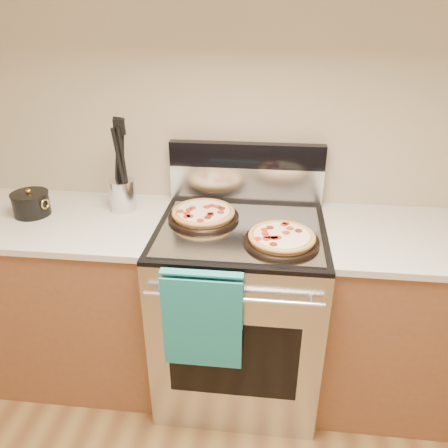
# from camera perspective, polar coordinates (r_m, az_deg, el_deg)

# --- Properties ---
(wall_back) EXTENTS (4.00, 0.00, 4.00)m
(wall_back) POSITION_cam_1_polar(r_m,az_deg,el_deg) (2.14, 3.18, 14.14)
(wall_back) COLOR tan
(wall_back) RESTS_ON ground
(range_body) EXTENTS (0.76, 0.68, 0.90)m
(range_body) POSITION_cam_1_polar(r_m,az_deg,el_deg) (2.21, 2.00, -11.38)
(range_body) COLOR #B7B7BC
(range_body) RESTS_ON ground
(oven_window) EXTENTS (0.56, 0.01, 0.40)m
(oven_window) POSITION_cam_1_polar(r_m,az_deg,el_deg) (1.96, 1.17, -17.39)
(oven_window) COLOR black
(oven_window) RESTS_ON range_body
(cooktop) EXTENTS (0.76, 0.68, 0.02)m
(cooktop) POSITION_cam_1_polar(r_m,az_deg,el_deg) (1.96, 2.21, -0.74)
(cooktop) COLOR black
(cooktop) RESTS_ON range_body
(backsplash_lower) EXTENTS (0.76, 0.06, 0.18)m
(backsplash_lower) POSITION_cam_1_polar(r_m,az_deg,el_deg) (2.20, 2.89, 5.26)
(backsplash_lower) COLOR silver
(backsplash_lower) RESTS_ON cooktop
(backsplash_upper) EXTENTS (0.76, 0.06, 0.12)m
(backsplash_upper) POSITION_cam_1_polar(r_m,az_deg,el_deg) (2.15, 2.98, 8.97)
(backsplash_upper) COLOR black
(backsplash_upper) RESTS_ON backsplash_lower
(oven_handle) EXTENTS (0.70, 0.03, 0.03)m
(oven_handle) POSITION_cam_1_polar(r_m,az_deg,el_deg) (1.70, 1.15, -9.83)
(oven_handle) COLOR silver
(oven_handle) RESTS_ON range_body
(dish_towel) EXTENTS (0.32, 0.05, 0.42)m
(dish_towel) POSITION_cam_1_polar(r_m,az_deg,el_deg) (1.78, -2.82, -12.15)
(dish_towel) COLOR #1C6C8D
(dish_towel) RESTS_ON oven_handle
(foil_sheet) EXTENTS (0.70, 0.55, 0.01)m
(foil_sheet) POSITION_cam_1_polar(r_m,az_deg,el_deg) (1.93, 2.15, -0.81)
(foil_sheet) COLOR gray
(foil_sheet) RESTS_ON cooktop
(cabinet_left) EXTENTS (1.00, 0.62, 0.88)m
(cabinet_left) POSITION_cam_1_polar(r_m,az_deg,el_deg) (2.45, -19.16, -9.10)
(cabinet_left) COLOR brown
(cabinet_left) RESTS_ON ground
(countertop_left) EXTENTS (1.02, 0.64, 0.03)m
(countertop_left) POSITION_cam_1_polar(r_m,az_deg,el_deg) (2.23, -20.88, 0.48)
(countertop_left) COLOR beige
(countertop_left) RESTS_ON cabinet_left
(cabinet_right) EXTENTS (1.00, 0.62, 0.88)m
(cabinet_right) POSITION_cam_1_polar(r_m,az_deg,el_deg) (2.36, 24.31, -11.63)
(cabinet_right) COLOR brown
(cabinet_right) RESTS_ON ground
(countertop_right) EXTENTS (1.02, 0.64, 0.03)m
(countertop_right) POSITION_cam_1_polar(r_m,az_deg,el_deg) (2.13, 26.57, -1.88)
(countertop_right) COLOR beige
(countertop_right) RESTS_ON cabinet_right
(pepperoni_pizza_back) EXTENTS (0.33, 0.33, 0.04)m
(pepperoni_pizza_back) POSITION_cam_1_polar(r_m,az_deg,el_deg) (2.02, -2.71, 1.31)
(pepperoni_pizza_back) COLOR #B27536
(pepperoni_pizza_back) RESTS_ON foil_sheet
(pepperoni_pizza_front) EXTENTS (0.32, 0.32, 0.04)m
(pepperoni_pizza_front) POSITION_cam_1_polar(r_m,az_deg,el_deg) (1.83, 7.55, -1.86)
(pepperoni_pizza_front) COLOR #B27536
(pepperoni_pizza_front) RESTS_ON foil_sheet
(utensil_crock) EXTENTS (0.16, 0.16, 0.16)m
(utensil_crock) POSITION_cam_1_polar(r_m,az_deg,el_deg) (2.18, -13.11, 3.70)
(utensil_crock) COLOR silver
(utensil_crock) RESTS_ON countertop_left
(saucepan) EXTENTS (0.21, 0.21, 0.10)m
(saucepan) POSITION_cam_1_polar(r_m,az_deg,el_deg) (2.28, -23.86, 2.33)
(saucepan) COLOR black
(saucepan) RESTS_ON countertop_left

